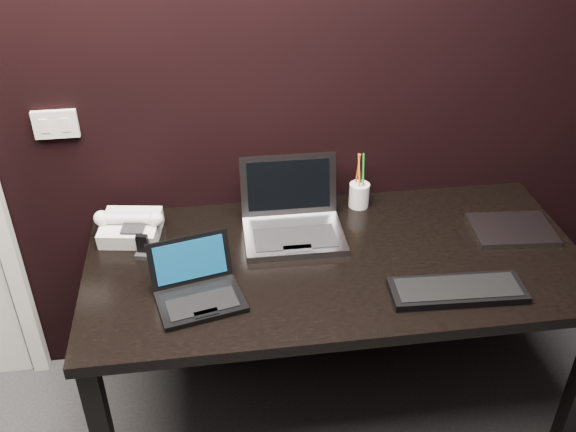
{
  "coord_description": "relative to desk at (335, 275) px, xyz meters",
  "views": [
    {
      "loc": [
        -0.11,
        -0.32,
        2.06
      ],
      "look_at": [
        0.13,
        1.35,
        0.96
      ],
      "focal_mm": 40.0,
      "sensor_mm": 36.0,
      "label": 1
    }
  ],
  "objects": [
    {
      "name": "wall_back",
      "position": [
        -0.3,
        0.4,
        0.64
      ],
      "size": [
        4.0,
        0.0,
        4.0
      ],
      "primitive_type": "plane",
      "rotation": [
        1.57,
        0.0,
        0.0
      ],
      "color": "black",
      "rests_on": "ground"
    },
    {
      "name": "wall_switch",
      "position": [
        -0.92,
        0.39,
        0.46
      ],
      "size": [
        0.15,
        0.02,
        0.1
      ],
      "color": "silver",
      "rests_on": "wall_back"
    },
    {
      "name": "desk",
      "position": [
        0.0,
        0.0,
        0.0
      ],
      "size": [
        1.7,
        0.8,
        0.74
      ],
      "color": "black",
      "rests_on": "ground"
    },
    {
      "name": "netbook",
      "position": [
        -0.47,
        -0.15,
        0.11
      ],
      "size": [
        0.31,
        0.29,
        0.17
      ],
      "color": "black",
      "rests_on": "desk"
    },
    {
      "name": "silver_laptop",
      "position": [
        -0.13,
        0.17,
        0.12
      ],
      "size": [
        0.36,
        0.32,
        0.24
      ],
      "color": "gray",
      "rests_on": "desk"
    },
    {
      "name": "ext_keyboard",
      "position": [
        0.34,
        -0.24,
        0.09
      ],
      "size": [
        0.43,
        0.17,
        0.03
      ],
      "color": "black",
      "rests_on": "desk"
    },
    {
      "name": "closed_laptop",
      "position": [
        0.66,
        0.07,
        0.09
      ],
      "size": [
        0.3,
        0.23,
        0.02
      ],
      "color": "#999A9F",
      "rests_on": "desk"
    },
    {
      "name": "desk_phone",
      "position": [
        -0.7,
        0.22,
        0.12
      ],
      "size": [
        0.25,
        0.21,
        0.12
      ],
      "color": "silver",
      "rests_on": "desk"
    },
    {
      "name": "mobile_phone",
      "position": [
        -0.65,
        0.1,
        0.11
      ],
      "size": [
        0.05,
        0.05,
        0.08
      ],
      "color": "black",
      "rests_on": "desk"
    },
    {
      "name": "pen_cup",
      "position": [
        0.15,
        0.32,
        0.13
      ],
      "size": [
        0.09,
        0.09,
        0.22
      ],
      "color": "white",
      "rests_on": "desk"
    }
  ]
}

